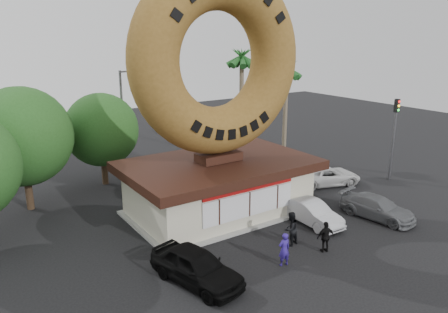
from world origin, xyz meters
TOP-DOWN VIEW (x-y plane):
  - ground at (0.00, 0.00)m, footprint 90.00×90.00m
  - donut_shop at (0.00, 5.98)m, footprint 11.20×7.20m
  - giant_donut at (0.00, 6.00)m, footprint 10.73×2.73m
  - tree_west at (-9.50, 13.00)m, footprint 6.00×6.00m
  - tree_mid at (-4.00, 15.00)m, footprint 5.20×5.20m
  - palm_near at (7.50, 14.00)m, footprint 2.60×2.60m
  - palm_far at (11.00, 12.50)m, footprint 2.60×2.60m
  - street_lamp at (-1.86, 16.00)m, footprint 2.11×0.20m
  - traffic_signal at (14.00, 3.99)m, footprint 0.30×0.38m
  - person_left at (-0.95, -1.05)m, footprint 0.66×0.48m
  - person_center at (0.71, 0.33)m, footprint 1.00×0.84m
  - person_right at (1.67, -1.21)m, footprint 1.02×0.65m
  - car_black at (-5.14, -0.04)m, footprint 2.94×4.99m
  - car_silver at (3.54, 1.62)m, footprint 1.53×4.08m
  - car_grey at (7.33, 0.01)m, footprint 2.53×4.74m
  - car_white at (9.29, 5.85)m, footprint 5.28×3.69m

SIDE VIEW (x-z plane):
  - ground at x=0.00m, z-range 0.00..0.00m
  - car_grey at x=7.33m, z-range 0.00..1.31m
  - car_silver at x=3.54m, z-range 0.00..1.33m
  - car_white at x=9.29m, z-range 0.00..1.34m
  - car_black at x=-5.14m, z-range 0.00..1.59m
  - person_right at x=1.67m, z-range 0.00..1.62m
  - person_left at x=-0.95m, z-range 0.00..1.65m
  - person_center at x=0.71m, z-range 0.00..1.81m
  - donut_shop at x=0.00m, z-range -0.13..3.67m
  - traffic_signal at x=14.00m, z-range 0.83..6.90m
  - tree_mid at x=-4.00m, z-range 0.70..7.33m
  - street_lamp at x=-1.86m, z-range 0.48..8.48m
  - tree_west at x=-9.50m, z-range 0.82..8.47m
  - palm_far at x=11.00m, z-range 3.11..11.86m
  - palm_near at x=7.50m, z-range 3.54..13.29m
  - giant_donut at x=0.00m, z-range 3.80..14.53m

